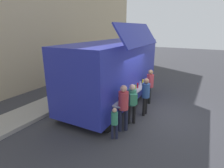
# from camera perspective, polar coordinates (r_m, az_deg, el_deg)

# --- Properties ---
(ground_plane) EXTENTS (60.00, 60.00, 0.00)m
(ground_plane) POSITION_cam_1_polar(r_m,az_deg,el_deg) (8.63, 12.42, -8.72)
(ground_plane) COLOR #38383D
(curb_strip) EXTENTS (28.00, 1.60, 0.15)m
(curb_strip) POSITION_cam_1_polar(r_m,az_deg,el_deg) (8.50, -29.98, -10.63)
(curb_strip) COLOR #9E998E
(curb_strip) RESTS_ON ground
(food_truck_main) EXTENTS (6.30, 3.08, 3.89)m
(food_truck_main) POSITION_cam_1_polar(r_m,az_deg,el_deg) (8.92, 0.37, 3.98)
(food_truck_main) COLOR #2931A7
(food_truck_main) RESTS_ON ground
(trash_bin) EXTENTS (0.60, 0.60, 0.95)m
(trash_bin) POSITION_cam_1_polar(r_m,az_deg,el_deg) (13.91, 0.34, 3.72)
(trash_bin) COLOR #2D6338
(trash_bin) RESTS_ON ground
(customer_front_ordering) EXTENTS (0.35, 0.34, 1.68)m
(customer_front_ordering) POSITION_cam_1_polar(r_m,az_deg,el_deg) (8.00, 10.51, -2.92)
(customer_front_ordering) COLOR black
(customer_front_ordering) RESTS_ON ground
(customer_mid_with_backpack) EXTENTS (0.53, 0.48, 1.66)m
(customer_mid_with_backpack) POSITION_cam_1_polar(r_m,az_deg,el_deg) (7.14, 6.31, -5.12)
(customer_mid_with_backpack) COLOR black
(customer_mid_with_backpack) RESTS_ON ground
(customer_rear_waiting) EXTENTS (0.37, 0.37, 1.79)m
(customer_rear_waiting) POSITION_cam_1_polar(r_m,az_deg,el_deg) (6.62, 3.58, -6.34)
(customer_rear_waiting) COLOR #1F2238
(customer_rear_waiting) RESTS_ON ground
(customer_extra_browsing) EXTENTS (0.36, 0.36, 1.74)m
(customer_extra_browsing) POSITION_cam_1_polar(r_m,az_deg,el_deg) (9.32, 11.79, 0.16)
(customer_extra_browsing) COLOR black
(customer_extra_browsing) RESTS_ON ground
(child_near_queue) EXTENTS (0.24, 0.24, 1.17)m
(child_near_queue) POSITION_cam_1_polar(r_m,az_deg,el_deg) (6.29, 0.78, -11.43)
(child_near_queue) COLOR #1E213A
(child_near_queue) RESTS_ON ground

